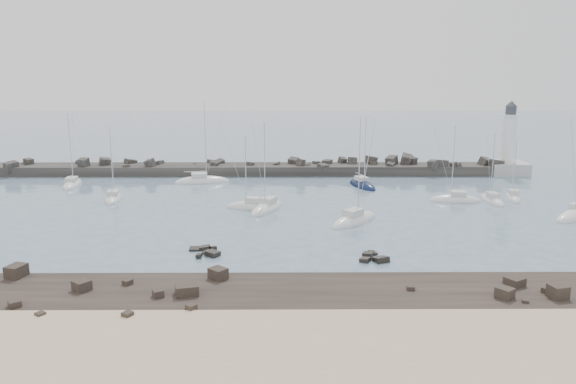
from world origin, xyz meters
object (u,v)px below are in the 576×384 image
Objects in this scene: sailboat_1 at (72,185)px; sailboat_4 at (250,207)px; lighthouse at (507,158)px; sailboat_11 at (513,198)px; sailboat_6 at (354,221)px; sailboat_8 at (455,201)px; sailboat_2 at (114,199)px; sailboat_9 at (492,201)px; sailboat_7 at (362,186)px; sailboat_3 at (202,182)px; sailboat_5 at (267,209)px.

sailboat_1 is 35.87m from sailboat_4.
lighthouse is 22.70m from sailboat_11.
sailboat_6 is (-33.41, -34.38, -2.94)m from lighthouse.
sailboat_8 is at bearing -11.14° from sailboat_1.
sailboat_9 is at bearing -1.96° from sailboat_2.
sailboat_7 is 21.46m from sailboat_9.
sailboat_3 reaches higher than sailboat_2.
sailboat_3 is at bearing 47.89° from sailboat_2.
sailboat_5 is (12.20, -19.72, 0.01)m from sailboat_3.
sailboat_8 is 5.48m from sailboat_9.
sailboat_5 is at bearing -134.73° from sailboat_7.
sailboat_3 is 43.37m from sailboat_8.
sailboat_6 reaches higher than sailboat_2.
sailboat_3 is at bearing 165.19° from sailboat_11.
sailboat_8 is (-16.59, -22.86, -2.95)m from lighthouse.
sailboat_5 is at bearing -58.26° from sailboat_3.
sailboat_6 is at bearing -153.31° from sailboat_9.
sailboat_1 is at bearing 168.86° from sailboat_8.
sailboat_5 reaches higher than sailboat_8.
sailboat_9 reaches higher than sailboat_11.
sailboat_6 is at bearing -47.69° from sailboat_3.
sailboat_5 is 13.48m from sailboat_6.
sailboat_8 is at bearing -19.95° from sailboat_3.
sailboat_3 is 1.47× the size of sailboat_11.
sailboat_1 reaches higher than sailboat_2.
sailboat_2 is at bearing 165.03° from sailboat_4.
lighthouse is 1.26× the size of sailboat_4.
sailboat_8 reaches higher than sailboat_11.
sailboat_4 is 0.84× the size of sailboat_5.
sailboat_5 is at bearing -172.28° from sailboat_9.
sailboat_7 is at bearing 156.65° from sailboat_11.
sailboat_1 is at bearing -173.81° from sailboat_3.
sailboat_9 is at bearing -155.10° from sailboat_11.
lighthouse reaches higher than sailboat_8.
sailboat_1 reaches higher than sailboat_8.
sailboat_3 is 35.58m from sailboat_6.
sailboat_3 is 1.16× the size of sailboat_7.
sailboat_2 is at bearing 159.77° from sailboat_6.
sailboat_8 is (40.77, -14.79, 0.00)m from sailboat_3.
sailboat_5 is 1.32× the size of sailboat_11.
sailboat_7 is (-29.30, -11.78, -2.95)m from lighthouse.
sailboat_1 is at bearing 152.59° from sailboat_6.
sailboat_4 is at bearing -174.11° from sailboat_9.
lighthouse reaches higher than sailboat_11.
sailboat_4 is 2.63m from sailboat_5.
sailboat_11 is at bearing -14.81° from sailboat_3.
sailboat_8 is (52.62, -1.68, 0.01)m from sailboat_2.
sailboat_6 is 29.31m from sailboat_11.
sailboat_7 is at bearing -7.54° from sailboat_3.
sailboat_1 is 22.28m from sailboat_3.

